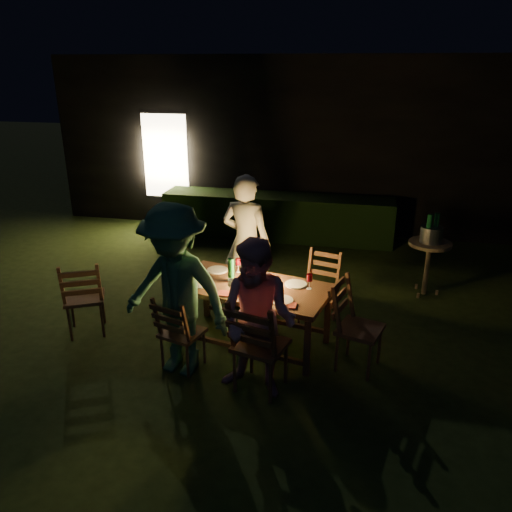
% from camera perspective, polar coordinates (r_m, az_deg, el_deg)
% --- Properties ---
extents(garden_envelope, '(40.00, 40.00, 3.20)m').
position_cam_1_polar(garden_envelope, '(11.28, 7.18, 13.55)').
color(garden_envelope, black).
rests_on(garden_envelope, ground).
extents(dining_table, '(1.89, 1.22, 0.73)m').
position_cam_1_polar(dining_table, '(5.62, -0.55, -4.04)').
color(dining_table, '#482D18').
rests_on(dining_table, ground).
extents(chair_near_left, '(0.50, 0.52, 0.89)m').
position_cam_1_polar(chair_near_left, '(5.40, -8.45, -10.02)').
color(chair_near_left, '#482D18').
rests_on(chair_near_left, ground).
extents(chair_near_right, '(0.58, 0.61, 1.06)m').
position_cam_1_polar(chair_near_right, '(5.00, 0.42, -11.87)').
color(chair_near_right, '#482D18').
rests_on(chair_near_right, ground).
extents(chair_far_left, '(0.50, 0.52, 0.95)m').
position_cam_1_polar(chair_far_left, '(6.58, -1.28, -3.63)').
color(chair_far_left, '#482D18').
rests_on(chair_far_left, ground).
extents(chair_far_right, '(0.52, 0.54, 0.94)m').
position_cam_1_polar(chair_far_right, '(6.25, 7.07, -5.24)').
color(chair_far_right, '#482D18').
rests_on(chair_far_right, ground).
extents(chair_end, '(0.59, 0.57, 1.01)m').
position_cam_1_polar(chair_end, '(5.44, 11.46, -9.58)').
color(chair_end, '#482D18').
rests_on(chair_end, ground).
extents(chair_spare, '(0.61, 0.63, 1.00)m').
position_cam_1_polar(chair_spare, '(6.30, -18.85, -5.88)').
color(chair_spare, '#482D18').
rests_on(chair_spare, ground).
extents(person_house_side, '(0.73, 0.56, 1.79)m').
position_cam_1_polar(person_house_side, '(6.39, -1.12, 1.48)').
color(person_house_side, beige).
rests_on(person_house_side, ground).
extents(person_opp_right, '(0.88, 0.75, 1.59)m').
position_cam_1_polar(person_opp_right, '(4.72, 0.21, -7.33)').
color(person_opp_right, '#B97F8E').
rests_on(person_opp_right, ground).
extents(person_opp_left, '(1.30, 0.91, 1.83)m').
position_cam_1_polar(person_opp_left, '(5.06, -9.14, -4.05)').
color(person_opp_left, '#34694A').
rests_on(person_opp_left, ground).
extents(lantern, '(0.16, 0.16, 0.35)m').
position_cam_1_polar(lantern, '(5.55, 0.13, -1.78)').
color(lantern, white).
rests_on(lantern, dining_table).
extents(plate_far_left, '(0.25, 0.25, 0.01)m').
position_cam_1_polar(plate_far_left, '(5.99, -4.44, -1.59)').
color(plate_far_left, white).
rests_on(plate_far_left, dining_table).
extents(plate_near_left, '(0.25, 0.25, 0.01)m').
position_cam_1_polar(plate_near_left, '(5.64, -6.58, -3.16)').
color(plate_near_left, white).
rests_on(plate_near_left, dining_table).
extents(plate_far_right, '(0.25, 0.25, 0.01)m').
position_cam_1_polar(plate_far_right, '(5.61, 4.57, -3.23)').
color(plate_far_right, white).
rests_on(plate_far_right, dining_table).
extents(plate_near_right, '(0.25, 0.25, 0.01)m').
position_cam_1_polar(plate_near_right, '(5.24, 2.91, -5.05)').
color(plate_near_right, white).
rests_on(plate_near_right, dining_table).
extents(wineglass_a, '(0.06, 0.06, 0.18)m').
position_cam_1_polar(wineglass_a, '(5.90, -2.05, -1.06)').
color(wineglass_a, '#59070F').
rests_on(wineglass_a, dining_table).
extents(wineglass_b, '(0.06, 0.06, 0.18)m').
position_cam_1_polar(wineglass_b, '(5.77, -7.56, -1.77)').
color(wineglass_b, '#59070F').
rests_on(wineglass_b, dining_table).
extents(wineglass_c, '(0.06, 0.06, 0.18)m').
position_cam_1_polar(wineglass_c, '(5.21, 1.14, -4.22)').
color(wineglass_c, '#59070F').
rests_on(wineglass_c, dining_table).
extents(wineglass_d, '(0.06, 0.06, 0.18)m').
position_cam_1_polar(wineglass_d, '(5.50, 6.12, -2.92)').
color(wineglass_d, '#59070F').
rests_on(wineglass_d, dining_table).
extents(wineglass_e, '(0.06, 0.06, 0.18)m').
position_cam_1_polar(wineglass_e, '(5.35, -2.89, -3.54)').
color(wineglass_e, silver).
rests_on(wineglass_e, dining_table).
extents(bottle_table, '(0.07, 0.07, 0.28)m').
position_cam_1_polar(bottle_table, '(5.63, -2.87, -1.63)').
color(bottle_table, '#0F471E').
rests_on(bottle_table, dining_table).
extents(napkin_left, '(0.18, 0.14, 0.01)m').
position_cam_1_polar(napkin_left, '(5.39, -3.45, -4.32)').
color(napkin_left, red).
rests_on(napkin_left, dining_table).
extents(napkin_right, '(0.18, 0.14, 0.01)m').
position_cam_1_polar(napkin_right, '(5.14, 3.62, -5.62)').
color(napkin_right, red).
rests_on(napkin_right, dining_table).
extents(phone, '(0.14, 0.07, 0.01)m').
position_cam_1_polar(phone, '(5.62, -7.61, -3.38)').
color(phone, black).
rests_on(phone, dining_table).
extents(side_table, '(0.58, 0.58, 0.77)m').
position_cam_1_polar(side_table, '(7.22, 19.22, 0.83)').
color(side_table, brown).
rests_on(side_table, ground).
extents(ice_bucket, '(0.30, 0.30, 0.22)m').
position_cam_1_polar(ice_bucket, '(7.15, 19.41, 2.34)').
color(ice_bucket, '#A5A8AD').
rests_on(ice_bucket, side_table).
extents(bottle_bucket_a, '(0.07, 0.07, 0.32)m').
position_cam_1_polar(bottle_bucket_a, '(7.09, 19.09, 2.65)').
color(bottle_bucket_a, '#0F471E').
rests_on(bottle_bucket_a, side_table).
extents(bottle_bucket_b, '(0.07, 0.07, 0.32)m').
position_cam_1_polar(bottle_bucket_b, '(7.18, 19.82, 2.79)').
color(bottle_bucket_b, '#0F471E').
rests_on(bottle_bucket_b, side_table).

